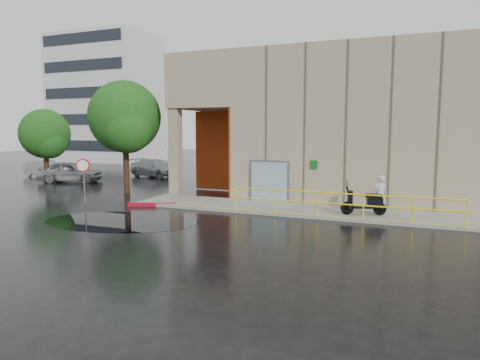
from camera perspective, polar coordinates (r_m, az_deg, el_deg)
The scene contains 15 objects.
ground at distance 16.84m, azimuth -3.15°, elevation -6.35°, with size 120.00×120.00×0.00m, color black.
sidewalk at distance 19.91m, azimuth 13.05°, elevation -4.26°, with size 20.00×3.00×0.15m, color gray.
building at distance 25.88m, azimuth 18.03°, elevation 7.27°, with size 20.00×10.17×8.00m.
guardrail at distance 18.45m, azimuth 13.19°, elevation -3.22°, with size 9.56×0.06×1.03m.
distant_building at distance 55.43m, azimuth -17.38°, elevation 10.24°, with size 12.00×8.08×15.00m.
person at distance 19.41m, azimuth 18.18°, elevation -1.91°, with size 0.63×0.41×1.72m, color silver.
scooter at distance 19.16m, azimuth 16.25°, elevation -1.97°, with size 1.97×1.10×1.48m.
stop_sign at distance 23.07m, azimuth -20.16°, elevation 1.18°, with size 0.57×0.49×2.37m.
red_curb at distance 21.82m, azimuth -11.66°, elevation -3.23°, with size 2.40×0.18×0.18m, color maroon.
puddle at distance 18.63m, azimuth -15.52°, elevation -5.31°, with size 6.62×4.07×0.01m, color black.
car_a at distance 33.48m, azimuth -21.66°, elevation 1.01°, with size 1.78×4.43×1.51m, color #9B9EA2.
car_b at distance 37.90m, azimuth -24.53°, elevation 1.39°, with size 1.46×4.19×1.38m, color #BCBDBF.
car_c at distance 35.42m, azimuth -11.18°, elevation 1.58°, with size 2.00×4.91×1.43m, color #989C9F.
tree_near at distance 26.37m, azimuth -15.03°, elevation 7.77°, with size 4.26×4.26×6.70m.
tree_far at distance 33.74m, azimuth -24.45°, elevation 5.38°, with size 3.54×3.52×5.28m.
Camera 1 is at (7.03, -14.82, 3.81)m, focal length 32.00 mm.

